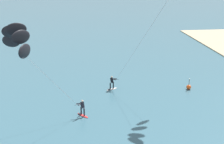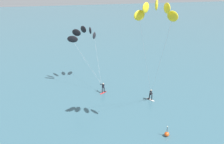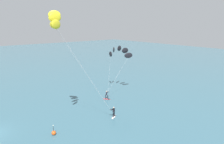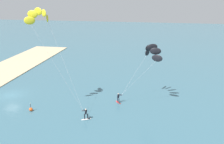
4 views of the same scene
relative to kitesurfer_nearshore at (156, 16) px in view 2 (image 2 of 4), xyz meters
The scene contains 3 objects.
kitesurfer_nearshore is the anchor object (origin of this frame).
kitesurfer_mid_water 17.62m from the kitesurfer_nearshore, 112.14° to the left, with size 5.72×7.44×9.63m.
marker_buoy 13.61m from the kitesurfer_nearshore, 56.71° to the right, with size 0.56×0.56×1.38m.
Camera 2 is at (-6.08, -18.31, 18.67)m, focal length 43.18 mm.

